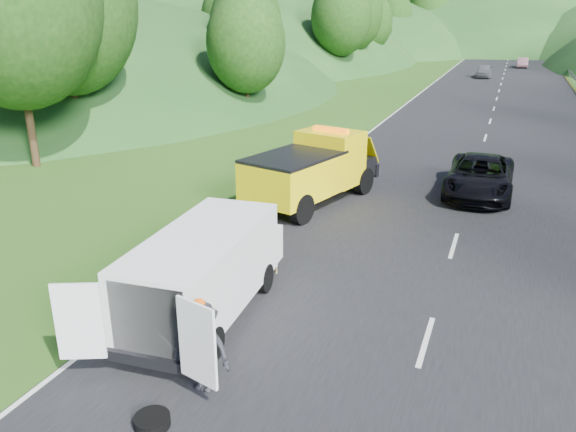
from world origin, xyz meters
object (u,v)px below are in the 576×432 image
at_px(white_van, 206,268).
at_px(worker, 204,389).
at_px(spare_tire, 153,427).
at_px(woman, 239,267).
at_px(suitcase, 167,247).
at_px(tow_truck, 313,169).
at_px(passing_suv, 478,194).
at_px(child, 274,273).

distance_m(white_van, worker, 3.20).
bearing_deg(spare_tire, woman, 103.14).
distance_m(worker, suitcase, 6.83).
distance_m(woman, suitcase, 2.40).
bearing_deg(white_van, spare_tire, -79.55).
bearing_deg(tow_truck, woman, -75.30).
bearing_deg(suitcase, tow_truck, 69.95).
distance_m(woman, spare_tire, 6.87).
relative_size(suitcase, spare_tire, 0.94).
relative_size(white_van, spare_tire, 9.82).
relative_size(worker, spare_tire, 2.90).
xyz_separation_m(worker, passing_suv, (4.16, 15.38, 0.00)).
xyz_separation_m(woman, passing_suv, (6.05, 9.97, 0.00)).
bearing_deg(suitcase, woman, 2.16).
height_order(white_van, spare_tire, white_van).
bearing_deg(suitcase, passing_suv, 50.04).
height_order(worker, suitcase, worker).
relative_size(child, spare_tire, 1.48).
height_order(woman, spare_tire, woman).
relative_size(woman, worker, 0.95).
height_order(woman, worker, worker).
height_order(spare_tire, passing_suv, passing_suv).
xyz_separation_m(child, suitcase, (-3.50, -0.05, 0.31)).
relative_size(tow_truck, suitcase, 11.14).
relative_size(tow_truck, woman, 3.80).
bearing_deg(suitcase, worker, -51.24).
distance_m(white_van, suitcase, 4.10).
xyz_separation_m(woman, suitcase, (-2.37, -0.09, 0.31)).
bearing_deg(tow_truck, child, -65.57).
relative_size(woman, passing_suv, 0.33).
bearing_deg(suitcase, spare_tire, -59.18).
relative_size(tow_truck, worker, 3.62).
relative_size(woman, spare_tire, 2.76).
height_order(child, passing_suv, passing_suv).
bearing_deg(woman, tow_truck, -31.97).
height_order(tow_truck, passing_suv, tow_truck).
distance_m(spare_tire, passing_suv, 17.25).
distance_m(child, suitcase, 3.51).
height_order(suitcase, spare_tire, suitcase).
distance_m(worker, spare_tire, 1.32).
height_order(worker, passing_suv, worker).
xyz_separation_m(white_van, child, (0.58, 2.76, -1.26)).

